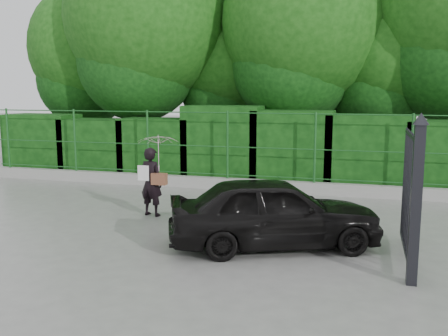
# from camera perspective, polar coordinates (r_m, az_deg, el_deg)

# --- Properties ---
(ground) EXTENTS (80.00, 80.00, 0.00)m
(ground) POSITION_cam_1_polar(r_m,az_deg,el_deg) (9.46, -9.32, -7.47)
(ground) COLOR gray
(kerb) EXTENTS (14.00, 0.25, 0.30)m
(kerb) POSITION_cam_1_polar(r_m,az_deg,el_deg) (13.52, -1.24, -1.72)
(kerb) COLOR #9E9E99
(kerb) RESTS_ON ground
(fence) EXTENTS (14.13, 0.06, 1.80)m
(fence) POSITION_cam_1_polar(r_m,az_deg,el_deg) (13.30, -0.34, 2.68)
(fence) COLOR #1B531F
(fence) RESTS_ON kerb
(hedge) EXTENTS (14.20, 1.20, 2.20)m
(hedge) POSITION_cam_1_polar(r_m,az_deg,el_deg) (14.31, 0.33, 2.23)
(hedge) COLOR black
(hedge) RESTS_ON ground
(trees) EXTENTS (17.10, 6.15, 8.08)m
(trees) POSITION_cam_1_polar(r_m,az_deg,el_deg) (16.29, 6.18, 15.84)
(trees) COLOR black
(trees) RESTS_ON ground
(gate) EXTENTS (0.22, 2.33, 2.36)m
(gate) POSITION_cam_1_polar(r_m,az_deg,el_deg) (7.65, 20.78, -2.71)
(gate) COLOR black
(gate) RESTS_ON ground
(woman) EXTENTS (0.87, 0.87, 1.73)m
(woman) POSITION_cam_1_polar(r_m,az_deg,el_deg) (10.56, -7.79, 0.61)
(woman) COLOR black
(woman) RESTS_ON ground
(car) EXTENTS (3.85, 2.68, 1.22)m
(car) POSITION_cam_1_polar(r_m,az_deg,el_deg) (8.51, 5.76, -5.01)
(car) COLOR black
(car) RESTS_ON ground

